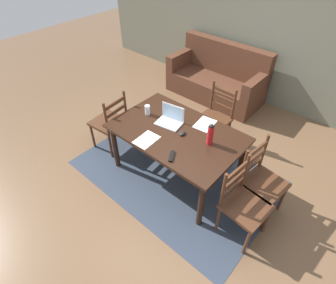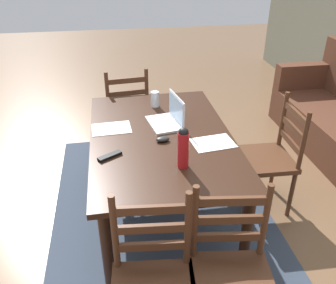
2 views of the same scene
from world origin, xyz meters
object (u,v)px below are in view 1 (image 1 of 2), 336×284
Objects in this scene: laptop at (171,118)px; tv_remote at (172,156)px; chair_left_near at (110,122)px; chair_right_near at (243,204)px; couch at (217,79)px; computer_mouse at (182,133)px; drinking_glass at (147,110)px; water_bottle at (210,134)px; chair_far_head at (215,118)px; chair_right_far at (261,181)px; dining_table at (177,137)px.

laptop is 2.08× the size of tv_remote.
chair_left_near is 1.00× the size of chair_right_near.
computer_mouse is at bearing -68.44° from couch.
laptop reaches higher than chair_left_near.
drinking_glass is at bearing -83.95° from couch.
chair_left_near is 2.69× the size of laptop.
water_bottle is at bearing -60.04° from couch.
drinking_glass is at bearing -176.89° from water_bottle.
couch is (-1.85, 2.33, -0.11)m from chair_right_near.
drinking_glass is (0.56, 0.23, 0.35)m from chair_left_near.
chair_far_head is 1.33m from tv_remote.
laptop is (0.57, -2.03, 0.45)m from couch.
chair_right_near is 1.00× the size of chair_right_far.
chair_far_head is at bearing 148.19° from chair_right_far.
chair_right_near reaches higher than computer_mouse.
laptop reaches higher than chair_right_near.
water_bottle is 0.37m from computer_mouse.
chair_right_far reaches higher than dining_table.
tv_remote is at bearing -68.36° from couch.
chair_right_near is at bearing -0.00° from chair_left_near.
couch reaches higher than drinking_glass.
chair_far_head is 1.45m from couch.
water_bottle reaches higher than computer_mouse.
drinking_glass is at bearing 121.27° from tv_remote.
water_bottle is (1.18, -2.05, 0.54)m from couch.
water_bottle reaches higher than drinking_glass.
water_bottle is at bearing 10.47° from chair_left_near.
water_bottle reaches higher than laptop.
drinking_glass is (-0.35, -0.07, 0.01)m from laptop.
computer_mouse is at bearing -19.12° from laptop.
drinking_glass is at bearing 22.12° from chair_left_near.
tv_remote is (1.34, -0.18, 0.30)m from chair_left_near.
computer_mouse is at bearing -84.42° from chair_far_head.
laptop is at bearing 152.70° from dining_table.
chair_left_near is at bearing -169.20° from chair_right_far.
chair_left_near is at bearing -98.33° from couch.
chair_left_near and chair_right_near have the same top height.
laptop reaches higher than computer_mouse.
tv_remote is at bearing -48.16° from laptop.
dining_table is 4.55× the size of laptop.
couch is 5.09× the size of laptop.
dining_table is 0.49m from water_bottle.
tv_remote is at bearing -111.95° from water_bottle.
chair_left_near is at bearing -169.44° from dining_table.
chair_left_near is 1.24m from computer_mouse.
drinking_glass is 0.79× the size of tv_remote.
chair_right_near is 2.69× the size of laptop.
water_bottle reaches higher than tv_remote.
chair_far_head is 3.42× the size of water_bottle.
dining_table is at bearing -169.76° from water_bottle.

